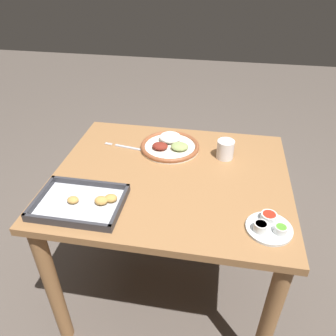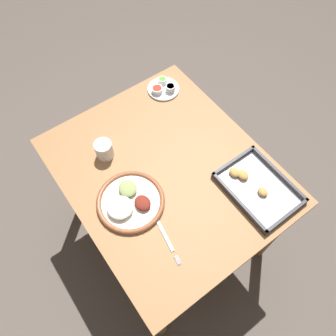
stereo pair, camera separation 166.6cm
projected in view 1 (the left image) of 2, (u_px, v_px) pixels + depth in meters
name	position (u px, v px, depth m)	size (l,w,h in m)	color
ground_plane	(170.00, 284.00, 1.73)	(8.00, 8.00, 0.00)	#564C44
dining_table	(171.00, 198.00, 1.40)	(0.94, 0.79, 0.71)	olive
dinner_plate	(170.00, 145.00, 1.49)	(0.27, 0.27, 0.05)	white
fork	(129.00, 148.00, 1.49)	(0.22, 0.05, 0.00)	#B2B2B7
saucer_plate	(269.00, 226.00, 1.07)	(0.15, 0.15, 0.04)	silver
baking_tray	(82.00, 203.00, 1.16)	(0.31, 0.23, 0.03)	#333338
drinking_cup	(225.00, 149.00, 1.41)	(0.07, 0.07, 0.08)	white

